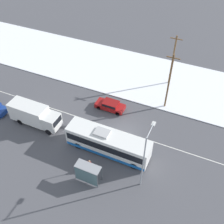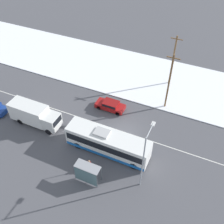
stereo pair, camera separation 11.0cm
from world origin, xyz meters
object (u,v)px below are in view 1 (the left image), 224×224
Objects in this scene: box_truck at (34,114)px; utility_pole_roadside at (169,81)px; city_bus at (108,143)px; streetlamp at (145,154)px; utility_pole_snowlot at (173,60)px; bus_shelter at (87,172)px; pedestrian_at_stop at (90,164)px; sedan_car at (110,105)px.

utility_pole_roadside is at bearing 34.98° from box_truck.
streetlamp is at bearing -24.19° from city_bus.
utility_pole_roadside is 1.05× the size of utility_pole_snowlot.
bus_shelter is 0.34× the size of utility_pole_snowlot.
streetlamp is at bearing 24.02° from bus_shelter.
city_bus is 3.48m from pedestrian_at_stop.
utility_pole_roadside is (5.01, 14.40, 3.64)m from pedestrian_at_stop.
pedestrian_at_stop is at bearing -171.27° from streetlamp.
utility_pole_snowlot reaches higher than city_bus.
utility_pole_roadside is (4.17, 11.07, 3.06)m from city_bus.
pedestrian_at_stop is (10.38, -3.63, -0.71)m from box_truck.
utility_pole_snowlot is (-2.16, 19.37, -0.56)m from streetlamp.
box_truck is 1.68× the size of sedan_car.
streetlamp is (5.60, 2.49, 3.30)m from bus_shelter.
pedestrian_at_stop is at bearing -109.18° from utility_pole_roadside.
utility_pole_roadside is (7.16, 3.83, 3.87)m from sedan_car.
streetlamp reaches higher than sedan_car.
bus_shelter is 0.32× the size of utility_pole_roadside.
streetlamp is (5.31, -2.39, 3.42)m from city_bus.
box_truck is 12.10m from bus_shelter.
streetlamp reaches higher than bus_shelter.
city_bus is at bearing 112.48° from sedan_car.
city_bus is 17.51m from utility_pole_snowlot.
sedan_car is at bearing 112.48° from city_bus.
pedestrian_at_stop is at bearing 109.59° from bus_shelter.
utility_pole_snowlot is (3.98, 20.32, 3.44)m from pedestrian_at_stop.
bus_shelter is at bearing -70.41° from pedestrian_at_stop.
utility_pole_snowlot is (6.14, 9.75, 3.67)m from sedan_car.
box_truck is at bearing 178.47° from city_bus.
bus_shelter is 0.36× the size of streetlamp.
sedan_car is at bearing -122.18° from utility_pole_snowlot.
streetlamp reaches higher than pedestrian_at_stop.
pedestrian_at_stop reaches higher than sedan_car.
box_truck is 19.01m from utility_pole_roadside.
utility_pole_snowlot reaches higher than streetlamp.
pedestrian_at_stop is at bearing -104.13° from city_bus.
utility_pole_snowlot is at bearing 78.90° from pedestrian_at_stop.
box_truck is at bearing 170.78° from streetlamp.
bus_shelter reaches higher than sedan_car.
city_bus is at bearing -1.53° from box_truck.
streetlamp reaches higher than city_bus.
pedestrian_at_stop is (-0.84, -3.33, -0.58)m from city_bus.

